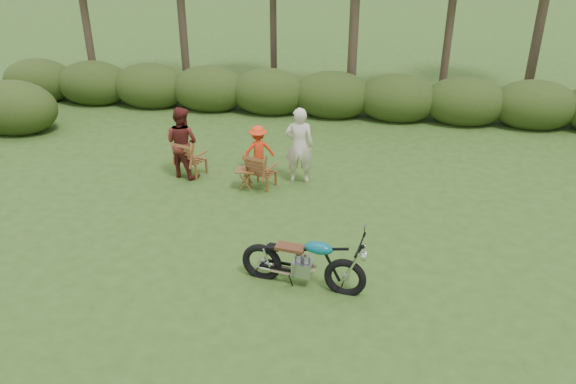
% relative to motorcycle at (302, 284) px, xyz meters
% --- Properties ---
extents(ground, '(80.00, 80.00, 0.00)m').
position_rel_motorcycle_xyz_m(ground, '(-0.42, 0.16, 0.00)').
color(ground, '#2D4918').
rests_on(ground, ground).
extents(motorcycle, '(2.17, 1.08, 1.18)m').
position_rel_motorcycle_xyz_m(motorcycle, '(0.00, 0.00, 0.00)').
color(motorcycle, '#0D9AAB').
rests_on(motorcycle, ground).
extents(lawn_chair_right, '(0.76, 0.76, 0.88)m').
position_rel_motorcycle_xyz_m(lawn_chair_right, '(-1.49, 3.66, 0.00)').
color(lawn_chair_right, '#5E2F17').
rests_on(lawn_chair_right, ground).
extents(lawn_chair_left, '(0.80, 0.80, 0.92)m').
position_rel_motorcycle_xyz_m(lawn_chair_left, '(-3.30, 4.04, 0.00)').
color(lawn_chair_left, brown).
rests_on(lawn_chair_left, ground).
extents(side_table, '(0.50, 0.43, 0.49)m').
position_rel_motorcycle_xyz_m(side_table, '(-1.83, 3.49, 0.24)').
color(side_table, brown).
rests_on(side_table, ground).
extents(cup, '(0.16, 0.16, 0.10)m').
position_rel_motorcycle_xyz_m(cup, '(-1.81, 3.52, 0.54)').
color(cup, beige).
rests_on(cup, side_table).
extents(adult_a, '(0.70, 0.50, 1.83)m').
position_rel_motorcycle_xyz_m(adult_a, '(-0.69, 4.10, 0.00)').
color(adult_a, beige).
rests_on(adult_a, ground).
extents(adult_b, '(1.00, 0.87, 1.73)m').
position_rel_motorcycle_xyz_m(adult_b, '(-3.49, 3.95, 0.00)').
color(adult_b, maroon).
rests_on(adult_b, ground).
extents(child, '(0.91, 0.74, 1.23)m').
position_rel_motorcycle_xyz_m(child, '(-1.74, 4.40, 0.00)').
color(child, '#F23B16').
rests_on(child, ground).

